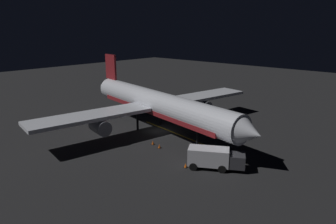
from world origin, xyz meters
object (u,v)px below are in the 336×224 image
object	(u,v)px
catering_truck	(199,111)
ground_crew_worker	(223,155)
baggage_truck	(214,158)
traffic_cone_near_left	(199,122)
traffic_cone_far	(153,143)
traffic_cone_near_right	(186,165)
traffic_cone_under_wing	(159,146)
airliner	(156,104)

from	to	relation	value
catering_truck	ground_crew_worker	world-z (taller)	catering_truck
baggage_truck	traffic_cone_near_left	bearing A→B (deg)	-137.81
ground_crew_worker	traffic_cone_far	xyz separation A→B (m)	(1.52, -10.42, -0.64)
traffic_cone_near_right	traffic_cone_under_wing	bearing A→B (deg)	-109.72
baggage_truck	traffic_cone_near_left	world-z (taller)	baggage_truck
ground_crew_worker	traffic_cone_under_wing	distance (m)	9.04
traffic_cone_under_wing	traffic_cone_far	size ratio (longest dim) A/B	1.00
traffic_cone_far	traffic_cone_under_wing	bearing A→B (deg)	77.30
catering_truck	ground_crew_worker	distance (m)	18.90
ground_crew_worker	airliner	bearing A→B (deg)	-102.88
airliner	ground_crew_worker	distance (m)	15.23
ground_crew_worker	traffic_cone_under_wing	bearing A→B (deg)	-77.97
catering_truck	traffic_cone_under_wing	bearing A→B (deg)	16.88
airliner	traffic_cone_near_right	distance (m)	14.82
traffic_cone_near_right	catering_truck	bearing A→B (deg)	-147.68
ground_crew_worker	traffic_cone_near_left	size ratio (longest dim) A/B	3.16
baggage_truck	traffic_cone_near_right	world-z (taller)	baggage_truck
airliner	catering_truck	xyz separation A→B (m)	(-9.99, 1.05, -2.99)
traffic_cone_near_left	traffic_cone_near_right	world-z (taller)	same
airliner	traffic_cone_near_left	distance (m)	9.07
traffic_cone_near_right	traffic_cone_under_wing	size ratio (longest dim) A/B	1.00
catering_truck	traffic_cone_near_left	xyz separation A→B (m)	(2.34, 1.67, -1.04)
catering_truck	traffic_cone_far	bearing A→B (deg)	11.43
airliner	ground_crew_worker	world-z (taller)	airliner
airliner	catering_truck	size ratio (longest dim) A/B	6.21
catering_truck	traffic_cone_far	distance (m)	15.15
catering_truck	traffic_cone_near_right	distance (m)	20.73
catering_truck	traffic_cone_near_left	world-z (taller)	catering_truck
catering_truck	traffic_cone_under_wing	size ratio (longest dim) A/B	11.46
traffic_cone_near_right	baggage_truck	bearing A→B (deg)	128.45
ground_crew_worker	traffic_cone_near_left	bearing A→B (deg)	-133.02
traffic_cone_under_wing	traffic_cone_far	bearing A→B (deg)	-102.70
traffic_cone_near_right	traffic_cone_far	xyz separation A→B (m)	(-2.68, -8.07, 0.00)
airliner	traffic_cone_under_wing	bearing A→B (deg)	47.48
airliner	traffic_cone_near_right	size ratio (longest dim) A/B	71.11
traffic_cone_under_wing	traffic_cone_near_left	bearing A→B (deg)	-167.14
traffic_cone_far	baggage_truck	bearing A→B (deg)	86.36
catering_truck	traffic_cone_near_left	bearing A→B (deg)	35.56
airliner	baggage_truck	size ratio (longest dim) A/B	5.94
baggage_truck	traffic_cone_near_right	xyz separation A→B (m)	(2.01, -2.53, -1.01)
traffic_cone_near_left	traffic_cone_under_wing	bearing A→B (deg)	12.86
traffic_cone_near_left	traffic_cone_near_right	bearing A→B (deg)	31.79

